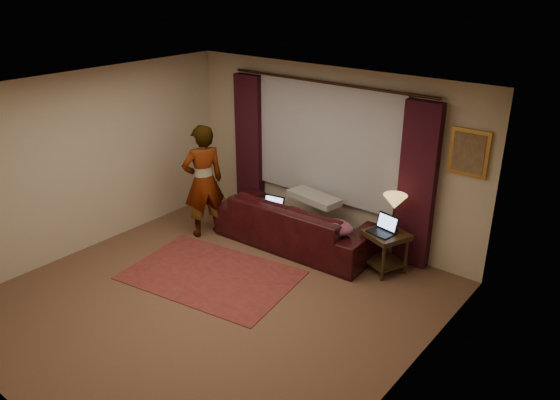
# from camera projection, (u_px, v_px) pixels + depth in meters

# --- Properties ---
(floor) EXTENTS (5.00, 5.00, 0.01)m
(floor) POSITION_uv_depth(u_px,v_px,m) (215.00, 300.00, 6.90)
(floor) COLOR brown
(floor) RESTS_ON ground
(ceiling) EXTENTS (5.00, 5.00, 0.02)m
(ceiling) POSITION_uv_depth(u_px,v_px,m) (203.00, 95.00, 5.88)
(ceiling) COLOR silver
(ceiling) RESTS_ON ground
(wall_back) EXTENTS (5.00, 0.02, 2.60)m
(wall_back) POSITION_uv_depth(u_px,v_px,m) (329.00, 154.00, 8.19)
(wall_back) COLOR #BCAF94
(wall_back) RESTS_ON ground
(wall_left) EXTENTS (0.02, 5.00, 2.60)m
(wall_left) POSITION_uv_depth(u_px,v_px,m) (87.00, 162.00, 7.83)
(wall_left) COLOR #BCAF94
(wall_left) RESTS_ON ground
(wall_right) EXTENTS (0.02, 5.00, 2.60)m
(wall_right) POSITION_uv_depth(u_px,v_px,m) (404.00, 274.00, 4.95)
(wall_right) COLOR #BCAF94
(wall_right) RESTS_ON ground
(sheer_curtain) EXTENTS (2.50, 0.05, 1.80)m
(sheer_curtain) POSITION_uv_depth(u_px,v_px,m) (327.00, 142.00, 8.07)
(sheer_curtain) COLOR #A5A5AD
(sheer_curtain) RESTS_ON wall_back
(drape_left) EXTENTS (0.50, 0.14, 2.30)m
(drape_left) POSITION_uv_depth(u_px,v_px,m) (249.00, 145.00, 9.02)
(drape_left) COLOR black
(drape_left) RESTS_ON floor
(drape_right) EXTENTS (0.50, 0.14, 2.30)m
(drape_right) POSITION_uv_depth(u_px,v_px,m) (417.00, 186.00, 7.29)
(drape_right) COLOR black
(drape_right) RESTS_ON floor
(curtain_rod) EXTENTS (0.04, 0.04, 3.40)m
(curtain_rod) POSITION_uv_depth(u_px,v_px,m) (327.00, 83.00, 7.69)
(curtain_rod) COLOR black
(curtain_rod) RESTS_ON wall_back
(picture_frame) EXTENTS (0.50, 0.04, 0.60)m
(picture_frame) POSITION_uv_depth(u_px,v_px,m) (469.00, 153.00, 6.78)
(picture_frame) COLOR #BE8E3B
(picture_frame) RESTS_ON wall_back
(sofa) EXTENTS (2.49, 1.16, 0.99)m
(sofa) POSITION_uv_depth(u_px,v_px,m) (296.00, 215.00, 8.09)
(sofa) COLOR black
(sofa) RESTS_ON floor
(throw_blanket) EXTENTS (0.88, 0.46, 0.10)m
(throw_blanket) POSITION_uv_depth(u_px,v_px,m) (314.00, 181.00, 8.00)
(throw_blanket) COLOR #979691
(throw_blanket) RESTS_ON sofa
(clothing_pile) EXTENTS (0.54, 0.48, 0.19)m
(clothing_pile) POSITION_uv_depth(u_px,v_px,m) (337.00, 228.00, 7.46)
(clothing_pile) COLOR #763A50
(clothing_pile) RESTS_ON sofa
(laptop_sofa) EXTENTS (0.39, 0.41, 0.24)m
(laptop_sofa) POSITION_uv_depth(u_px,v_px,m) (270.00, 206.00, 8.08)
(laptop_sofa) COLOR black
(laptop_sofa) RESTS_ON sofa
(area_rug) EXTENTS (2.45, 1.82, 0.01)m
(area_rug) POSITION_uv_depth(u_px,v_px,m) (211.00, 275.00, 7.44)
(area_rug) COLOR maroon
(area_rug) RESTS_ON floor
(end_table) EXTENTS (0.66, 0.66, 0.58)m
(end_table) POSITION_uv_depth(u_px,v_px,m) (385.00, 252.00, 7.45)
(end_table) COLOR black
(end_table) RESTS_ON floor
(tiffany_lamp) EXTENTS (0.34, 0.34, 0.51)m
(tiffany_lamp) POSITION_uv_depth(u_px,v_px,m) (394.00, 213.00, 7.31)
(tiffany_lamp) COLOR olive
(tiffany_lamp) RESTS_ON end_table
(laptop_table) EXTENTS (0.40, 0.42, 0.24)m
(laptop_table) POSITION_uv_depth(u_px,v_px,m) (382.00, 225.00, 7.27)
(laptop_table) COLOR black
(laptop_table) RESTS_ON end_table
(person) EXTENTS (0.69, 0.69, 1.77)m
(person) POSITION_uv_depth(u_px,v_px,m) (203.00, 181.00, 8.28)
(person) COLOR #979691
(person) RESTS_ON floor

